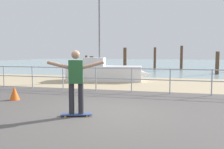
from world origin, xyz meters
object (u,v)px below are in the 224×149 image
skateboard (76,114)px  traffic_cone (14,93)px  sailboat (107,72)px  skateboarder (76,78)px

skateboard → traffic_cone: bearing=153.3°
sailboat → traffic_cone: size_ratio=11.21×
sailboat → skateboarder: bearing=-79.9°
traffic_cone → skateboarder: bearing=-26.7°
sailboat → skateboarder: size_ratio=3.40×
sailboat → skateboard: 8.17m
skateboard → traffic_cone: traffic_cone is taller
sailboat → traffic_cone: 6.72m
skateboard → skateboarder: bearing=56.3°
skateboarder → traffic_cone: bearing=153.3°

